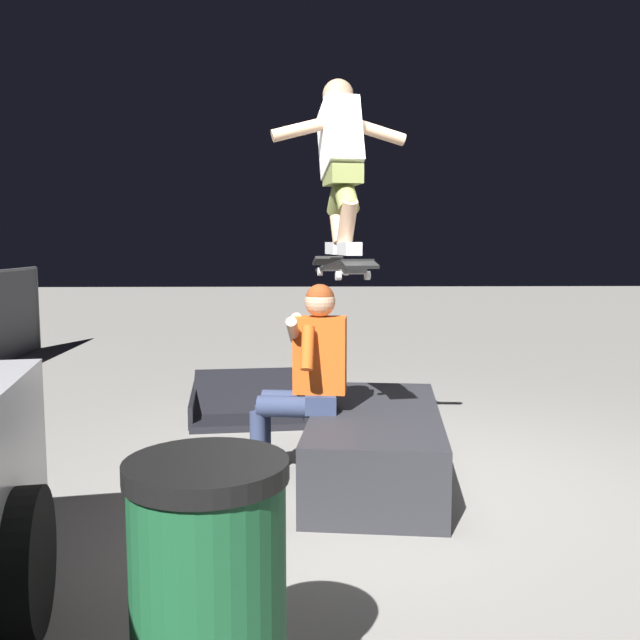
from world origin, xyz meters
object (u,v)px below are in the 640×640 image
Objects in this scene: skateboard at (342,266)px; kicker_ramp at (247,407)px; ledge_box_main at (375,445)px; skater_airborne at (341,158)px; person_sitting_on_ledge at (304,372)px; trash_bin at (209,608)px.

skateboard reaches higher than kicker_ramp.
ledge_box_main is 2.05m from kicker_ramp.
skateboard is 0.75× the size of kicker_ramp.
kicker_ramp is at bearing 23.38° from skater_airborne.
kicker_ramp is (1.76, 0.52, -0.65)m from person_sitting_on_ledge.
skater_airborne is at bearing -12.21° from trash_bin.
person_sitting_on_ledge reaches higher than kicker_ramp.
skateboard is at bearing -12.69° from trash_bin.
skater_airborne is at bearing -156.62° from kicker_ramp.
ledge_box_main is 1.30× the size of kicker_ramp.
ledge_box_main is 0.68m from person_sitting_on_ledge.
ledge_box_main is 1.60× the size of skater_airborne.
ledge_box_main is at bearing -97.41° from skater_airborne.
person_sitting_on_ledge is 1.16× the size of skater_airborne.
kicker_ramp is at bearing 22.98° from skateboard.
skater_airborne reaches higher than skateboard.
ledge_box_main reaches higher than kicker_ramp.
skater_airborne is (0.03, 0.24, 1.87)m from ledge_box_main.
skateboard is (-0.05, -0.25, 0.70)m from person_sitting_on_ledge.
person_sitting_on_ledge is 1.25× the size of skateboard.
ledge_box_main is 1.38× the size of person_sitting_on_ledge.
kicker_ramp is (1.78, 0.99, -0.17)m from ledge_box_main.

